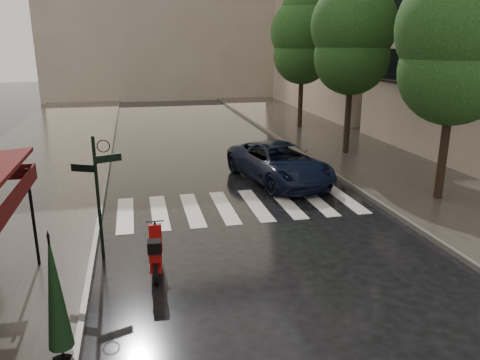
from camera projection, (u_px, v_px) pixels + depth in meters
name	position (u px, v px, depth m)	size (l,w,h in m)	color
ground	(159.00, 319.00, 9.11)	(120.00, 120.00, 0.00)	black
sidewalk_near	(32.00, 170.00, 19.36)	(6.00, 60.00, 0.12)	#38332D
sidewalk_far	(360.00, 153.00, 22.49)	(5.50, 60.00, 0.12)	#38332D
curb_near	(108.00, 166.00, 20.00)	(0.12, 60.00, 0.16)	#595651
curb_far	(305.00, 155.00, 21.89)	(0.12, 60.00, 0.16)	#595651
crosswalk	(240.00, 206.00, 15.35)	(7.85, 3.20, 0.01)	silver
signpost	(98.00, 188.00, 11.14)	(1.17, 0.29, 3.10)	black
tree_near	(458.00, 37.00, 14.31)	(3.80, 3.80, 7.99)	black
tree_mid	(353.00, 32.00, 20.75)	(3.80, 3.80, 8.34)	black
tree_far	(303.00, 37.00, 27.38)	(3.80, 3.80, 8.16)	black
scooter	(156.00, 253.00, 10.77)	(0.45, 1.64, 1.08)	black
parked_car	(279.00, 163.00, 17.89)	(2.43, 5.27, 1.46)	black
parasol_back	(55.00, 293.00, 7.51)	(0.41, 0.41, 2.22)	black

